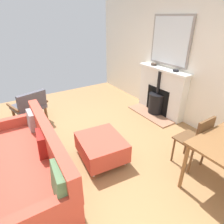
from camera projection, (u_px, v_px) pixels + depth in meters
ground_plane at (70, 150)px, 3.34m from camera, size 5.12×5.79×0.01m
wall_left at (180, 53)px, 3.91m from camera, size 0.12×5.79×2.86m
fireplace at (160, 94)px, 4.43m from camera, size 0.60×1.36×1.09m
mirror_over_mantel at (170, 41)px, 3.94m from camera, size 0.04×1.03×1.01m
mantel_bowl_near at (154, 64)px, 4.38m from camera, size 0.13×0.13×0.05m
mantel_bowl_far at (176, 70)px, 3.89m from camera, size 0.12×0.12×0.04m
sofa at (33, 161)px, 2.60m from camera, size 0.85×2.12×0.80m
ottoman at (101, 147)px, 3.04m from camera, size 0.74×0.83×0.40m
armchair_accent at (30, 105)px, 4.04m from camera, size 0.80×0.73×0.75m
dining_chair_near_fireplace at (197, 138)px, 2.75m from camera, size 0.41×0.41×0.88m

